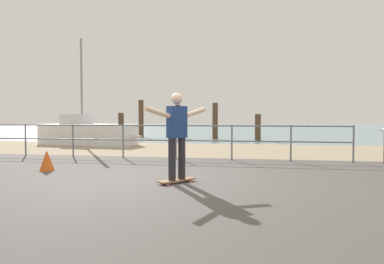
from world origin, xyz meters
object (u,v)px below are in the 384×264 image
at_px(sailboat, 91,134).
at_px(traffic_cone, 47,161).
at_px(skateboarder, 177,131).
at_px(skateboard, 177,180).

height_order(sailboat, traffic_cone, sailboat).
bearing_deg(sailboat, skateboarder, -55.43).
height_order(skateboard, traffic_cone, traffic_cone).
xyz_separation_m(sailboat, traffic_cone, (2.58, -7.60, -0.27)).
height_order(sailboat, skateboarder, sailboat).
height_order(sailboat, skateboard, sailboat).
bearing_deg(traffic_cone, skateboarder, -16.77).
relative_size(skateboard, traffic_cone, 1.51).
xyz_separation_m(sailboat, skateboarder, (5.93, -8.61, 0.50)).
xyz_separation_m(skateboard, skateboarder, (-0.00, 0.00, 0.95)).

